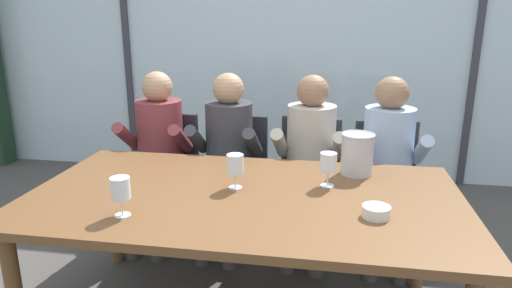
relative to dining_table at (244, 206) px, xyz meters
name	(u,v)px	position (x,y,z in m)	size (l,w,h in m)	color
ground	(271,234)	(0.00, 1.00, -0.66)	(14.00, 14.00, 0.00)	#4C4742
window_glass_panel	(291,43)	(0.00, 2.35, 0.64)	(7.28, 0.03, 2.60)	silver
window_mullion_left	(127,42)	(-1.64, 2.33, 0.64)	(0.06, 0.06, 2.60)	#38383D
window_mullion_right	(477,45)	(1.64, 2.33, 0.64)	(0.06, 0.06, 2.60)	#38383D
hillside_vineyard	(312,45)	(0.00, 6.37, 0.37)	(13.28, 2.40, 2.06)	#477A38
dining_table	(244,206)	(0.00, 0.00, 0.00)	(2.08, 1.13, 0.72)	brown
chair_near_curtain	(166,165)	(-0.77, 0.97, -0.15)	(0.50, 0.50, 0.87)	#232328
chair_left_of_center	(235,169)	(-0.25, 0.97, -0.15)	(0.46, 0.46, 0.87)	#232328
chair_center	(307,172)	(0.25, 0.98, -0.15)	(0.50, 0.50, 0.87)	#232328
chair_right_of_center	(386,177)	(0.79, 0.97, -0.15)	(0.48, 0.48, 0.87)	#232328
person_maroon_top	(157,147)	(-0.78, 0.84, 0.02)	(0.47, 0.62, 1.19)	brown
person_charcoal_jacket	(227,151)	(-0.28, 0.84, 0.02)	(0.47, 0.62, 1.19)	#38383D
person_beige_jumper	(310,155)	(0.27, 0.84, 0.02)	(0.47, 0.62, 1.19)	#B7AD9E
person_pale_blue_shirt	(388,158)	(0.77, 0.84, 0.02)	(0.46, 0.61, 1.19)	#9EB2D1
ice_bucket_primary	(357,153)	(0.55, 0.38, 0.18)	(0.18, 0.18, 0.23)	#B7B7BC
tasting_bowl	(376,212)	(0.61, -0.17, 0.09)	(0.12, 0.12, 0.05)	silver
wine_glass_by_left_taster	(328,164)	(0.40, 0.17, 0.18)	(0.08, 0.08, 0.17)	silver
wine_glass_near_bucket	(235,165)	(-0.06, 0.06, 0.19)	(0.08, 0.08, 0.17)	silver
wine_glass_center_pour	(121,190)	(-0.47, -0.33, 0.18)	(0.08, 0.08, 0.17)	silver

